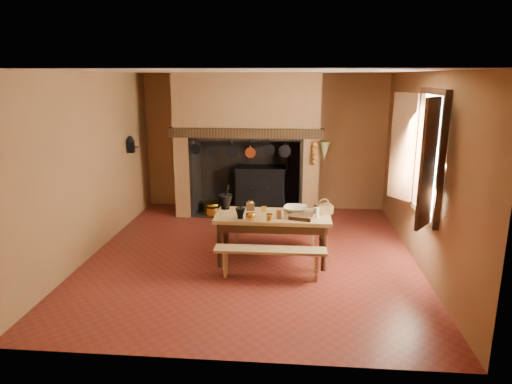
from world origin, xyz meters
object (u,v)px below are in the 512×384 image
(bench_front, at_px, (270,256))
(wicker_basket, at_px, (323,209))
(coffee_grinder, at_px, (250,206))
(mixing_bowl, at_px, (295,209))
(iron_range, at_px, (261,188))
(work_table, at_px, (273,222))

(bench_front, height_order, wicker_basket, wicker_basket)
(coffee_grinder, bearing_deg, mixing_bowl, -14.90)
(iron_range, xyz_separation_m, wicker_basket, (1.13, -2.52, 0.33))
(coffee_grinder, height_order, mixing_bowl, coffee_grinder)
(iron_range, height_order, coffee_grinder, iron_range)
(work_table, relative_size, coffee_grinder, 9.35)
(work_table, height_order, bench_front, work_table)
(work_table, relative_size, mixing_bowl, 4.76)
(wicker_basket, bearing_deg, iron_range, 89.37)
(iron_range, bearing_deg, bench_front, -83.42)
(mixing_bowl, height_order, wicker_basket, wicker_basket)
(iron_range, relative_size, mixing_bowl, 4.48)
(bench_front, bearing_deg, wicker_basket, 44.41)
(coffee_grinder, bearing_deg, wicker_basket, -14.85)
(work_table, relative_size, bench_front, 1.10)
(bench_front, bearing_deg, coffee_grinder, 113.69)
(coffee_grinder, height_order, wicker_basket, wicker_basket)
(coffee_grinder, bearing_deg, iron_range, 79.67)
(coffee_grinder, xyz_separation_m, mixing_bowl, (0.69, -0.05, -0.02))
(mixing_bowl, bearing_deg, iron_range, 105.86)
(bench_front, height_order, coffee_grinder, coffee_grinder)
(mixing_bowl, bearing_deg, coffee_grinder, 175.85)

